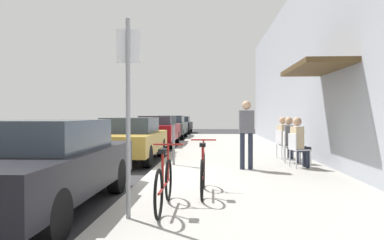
{
  "coord_description": "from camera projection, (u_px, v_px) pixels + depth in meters",
  "views": [
    {
      "loc": [
        1.49,
        -7.7,
        1.47
      ],
      "look_at": [
        0.58,
        8.67,
        1.24
      ],
      "focal_mm": 34.11,
      "sensor_mm": 36.0,
      "label": 1
    }
  ],
  "objects": [
    {
      "name": "parking_meter",
      "position": [
        174.0,
        136.0,
        9.84
      ],
      "size": [
        0.12,
        0.1,
        1.32
      ],
      "color": "slate",
      "rests_on": "sidewalk_slab"
    },
    {
      "name": "cafe_chair_2",
      "position": [
        283.0,
        142.0,
        11.22
      ],
      "size": [
        0.53,
        0.53,
        0.87
      ],
      "color": "silver",
      "rests_on": "sidewalk_slab"
    },
    {
      "name": "parked_car_0",
      "position": [
        42.0,
        164.0,
        5.56
      ],
      "size": [
        1.8,
        4.4,
        1.39
      ],
      "color": "black",
      "rests_on": "ground_plane"
    },
    {
      "name": "bicycle_1",
      "position": [
        203.0,
        173.0,
        6.23
      ],
      "size": [
        0.46,
        1.71,
        0.9
      ],
      "color": "black",
      "rests_on": "sidewalk_slab"
    },
    {
      "name": "parked_car_4",
      "position": [
        180.0,
        124.0,
        29.22
      ],
      "size": [
        1.8,
        4.4,
        1.34
      ],
      "color": "black",
      "rests_on": "ground_plane"
    },
    {
      "name": "pedestrian_standing",
      "position": [
        246.0,
        129.0,
        9.01
      ],
      "size": [
        0.36,
        0.22,
        1.7
      ],
      "color": "#232838",
      "rests_on": "sidewalk_slab"
    },
    {
      "name": "building_facade",
      "position": [
        334.0,
        54.0,
        9.48
      ],
      "size": [
        1.4,
        32.0,
        6.09
      ],
      "color": "#999EA8",
      "rests_on": "ground_plane"
    },
    {
      "name": "parked_car_3",
      "position": [
        171.0,
        126.0,
        23.02
      ],
      "size": [
        1.8,
        4.4,
        1.42
      ],
      "color": "#47514C",
      "rests_on": "ground_plane"
    },
    {
      "name": "seated_patron_1",
      "position": [
        291.0,
        138.0,
        10.29
      ],
      "size": [
        0.45,
        0.39,
        1.29
      ],
      "color": "#232838",
      "rests_on": "sidewalk_slab"
    },
    {
      "name": "seated_patron_2",
      "position": [
        284.0,
        136.0,
        11.22
      ],
      "size": [
        0.49,
        0.44,
        1.29
      ],
      "color": "#232838",
      "rests_on": "sidewalk_slab"
    },
    {
      "name": "bicycle_0",
      "position": [
        164.0,
        184.0,
        5.2
      ],
      "size": [
        0.46,
        1.71,
        0.9
      ],
      "color": "black",
      "rests_on": "sidewalk_slab"
    },
    {
      "name": "ground_plane",
      "position": [
        142.0,
        183.0,
        7.79
      ],
      "size": [
        60.0,
        60.0,
        0.0
      ],
      "primitive_type": "plane",
      "color": "#2D2D30"
    },
    {
      "name": "seated_patron_0",
      "position": [
        299.0,
        140.0,
        9.31
      ],
      "size": [
        0.49,
        0.43,
        1.29
      ],
      "color": "#232838",
      "rests_on": "sidewalk_slab"
    },
    {
      "name": "cafe_chair_1",
      "position": [
        289.0,
        145.0,
        10.31
      ],
      "size": [
        0.48,
        0.48,
        0.87
      ],
      "color": "silver",
      "rests_on": "sidewalk_slab"
    },
    {
      "name": "parked_car_2",
      "position": [
        157.0,
        130.0,
        17.18
      ],
      "size": [
        1.8,
        4.4,
        1.42
      ],
      "color": "maroon",
      "rests_on": "ground_plane"
    },
    {
      "name": "street_sign",
      "position": [
        128.0,
        102.0,
        4.73
      ],
      "size": [
        0.32,
        0.06,
        2.6
      ],
      "color": "gray",
      "rests_on": "sidewalk_slab"
    },
    {
      "name": "cafe_chair_0",
      "position": [
        297.0,
        148.0,
        9.31
      ],
      "size": [
        0.53,
        0.53,
        0.87
      ],
      "color": "silver",
      "rests_on": "sidewalk_slab"
    },
    {
      "name": "parked_car_1",
      "position": [
        130.0,
        139.0,
        11.52
      ],
      "size": [
        1.8,
        4.4,
        1.38
      ],
      "color": "#A58433",
      "rests_on": "ground_plane"
    },
    {
      "name": "sidewalk_slab",
      "position": [
        241.0,
        168.0,
        9.66
      ],
      "size": [
        4.5,
        32.0,
        0.12
      ],
      "primitive_type": "cube",
      "color": "#9E9B93",
      "rests_on": "ground_plane"
    }
  ]
}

